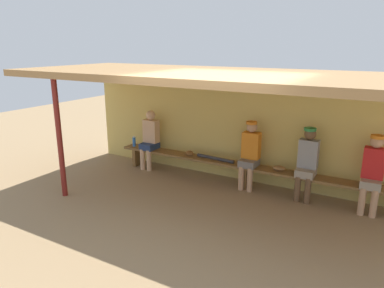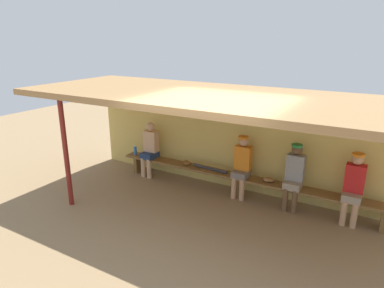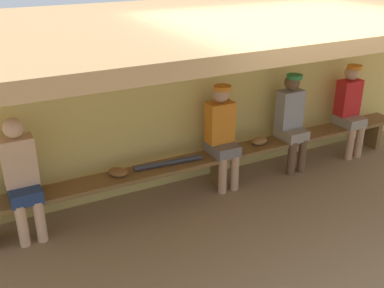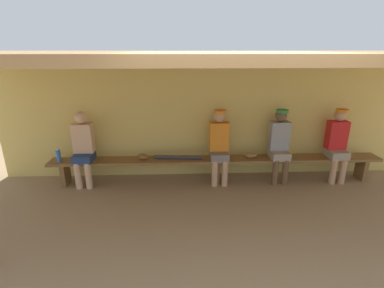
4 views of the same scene
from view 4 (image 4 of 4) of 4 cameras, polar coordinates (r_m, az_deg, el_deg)
The scene contains 12 objects.
ground_plane at distance 4.07m, azimuth 7.61°, elevation -17.05°, with size 24.00×24.00×0.00m, color #937754.
back_wall at distance 5.44m, azimuth 4.58°, elevation 5.18°, with size 8.00×0.20×2.20m, color #D8BC60.
dugout_roof at distance 4.00m, azimuth 7.31°, elevation 17.02°, with size 8.00×2.80×0.12m, color #9E7547.
bench at distance 5.23m, azimuth 4.96°, elevation -3.61°, with size 6.00×0.36×0.46m.
player_with_sunglasses at distance 5.81m, azimuth 27.10°, elevation 0.41°, with size 0.34×0.42×1.34m.
player_leftmost at distance 5.36m, azimuth -21.00°, elevation -0.38°, with size 0.34×0.42×1.34m.
player_in_white at distance 5.11m, azimuth 5.48°, elevation 0.14°, with size 0.34×0.42×1.34m.
player_shirtless_tan at distance 5.37m, azimuth 17.13°, elevation 0.29°, with size 0.34×0.42×1.34m.
water_bottle_blue at distance 5.53m, azimuth -25.21°, elevation -2.07°, with size 0.07×0.07×0.24m.
baseball_glove_dark_brown at distance 5.32m, azimuth 11.71°, elevation -2.18°, with size 0.24×0.17×0.09m, color olive.
baseball_glove_worn at distance 5.21m, azimuth -9.81°, elevation -2.51°, with size 0.24×0.17×0.09m, color brown.
baseball_bat at distance 5.15m, azimuth -2.87°, elevation -2.65°, with size 0.07×0.07×0.86m, color #333338.
Camera 4 is at (-0.65, -3.24, 2.37)m, focal length 26.61 mm.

